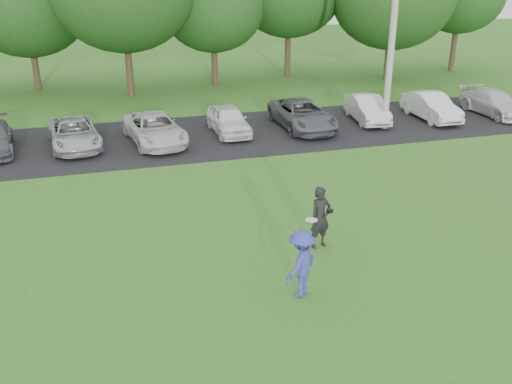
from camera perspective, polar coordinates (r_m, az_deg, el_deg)
ground at (r=13.00m, az=4.29°, el=-11.10°), size 100.00×100.00×0.00m
parking_lot at (r=24.50m, az=-6.10°, el=5.51°), size 32.00×6.50×0.03m
utility_pole at (r=25.34m, az=13.71°, el=17.34°), size 0.28×0.28×10.20m
frisbee_player at (r=12.91m, az=4.53°, el=-7.11°), size 1.20×1.12×1.86m
camera_bystander at (r=15.01m, az=6.46°, el=-2.55°), size 0.71×0.56×1.69m
parked_cars at (r=24.22m, az=-6.35°, el=6.77°), size 30.53×4.81×1.22m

